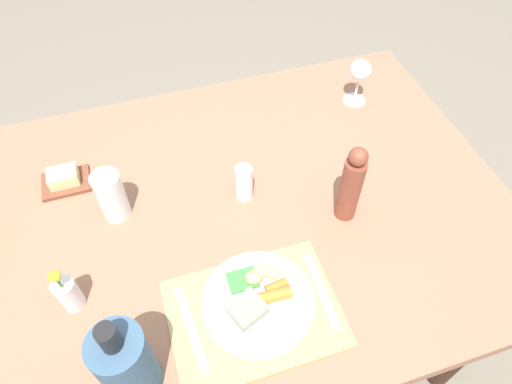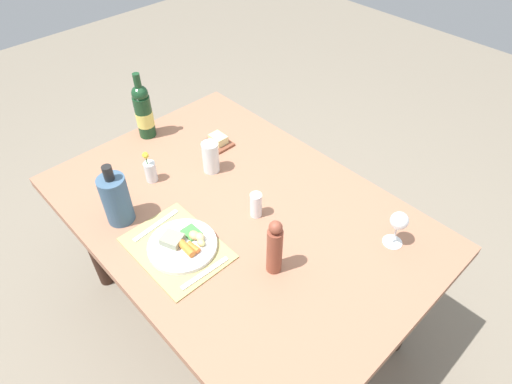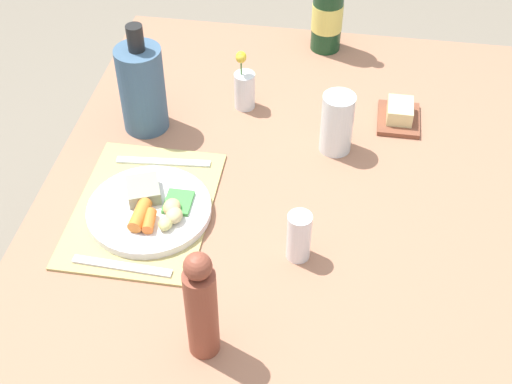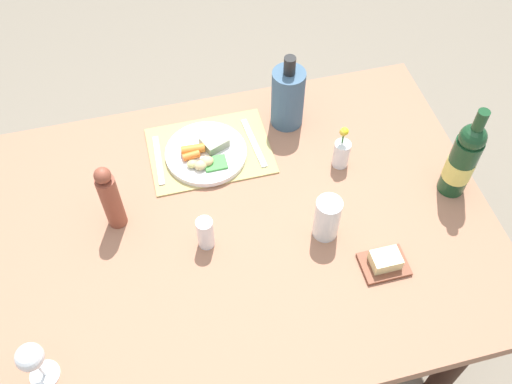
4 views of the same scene
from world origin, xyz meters
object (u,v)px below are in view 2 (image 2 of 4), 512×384
object	(u,v)px
butter_dish	(218,141)
water_tumbler	(211,159)
wine_bottle	(143,112)
flower_vase	(150,170)
cooler_bottle	(116,199)
dinner_plate	(183,244)
dining_table	(238,225)
knife	(205,273)
pepper_mill	(275,248)
salt_shaker	(256,205)
wine_glass	(399,222)
fork	(156,225)

from	to	relation	value
butter_dish	water_tumbler	bearing A→B (deg)	-49.17
water_tumbler	wine_bottle	bearing A→B (deg)	-172.11
flower_vase	butter_dish	size ratio (longest dim) A/B	1.20
flower_vase	cooler_bottle	bearing A→B (deg)	-62.76
water_tumbler	dinner_plate	bearing A→B (deg)	-52.62
water_tumbler	dining_table	bearing A→B (deg)	-17.72
flower_vase	cooler_bottle	xyz separation A→B (m)	(0.11, -0.22, 0.05)
knife	wine_bottle	xyz separation A→B (m)	(-0.85, 0.32, 0.13)
wine_bottle	water_tumbler	bearing A→B (deg)	7.89
wine_bottle	cooler_bottle	distance (m)	0.57
dining_table	knife	xyz separation A→B (m)	(0.16, -0.30, 0.10)
pepper_mill	butter_dish	world-z (taller)	pepper_mill
knife	pepper_mill	bearing A→B (deg)	54.85
wine_bottle	flower_vase	bearing A→B (deg)	-30.38
salt_shaker	dinner_plate	bearing A→B (deg)	-101.08
water_tumbler	cooler_bottle	size ratio (longest dim) A/B	0.54
wine_glass	fork	bearing A→B (deg)	-138.57
knife	dining_table	bearing A→B (deg)	120.52
wine_bottle	butter_dish	distance (m)	0.38
salt_shaker	water_tumbler	world-z (taller)	water_tumbler
dinner_plate	fork	xyz separation A→B (m)	(-0.16, -0.01, -0.01)
wine_glass	cooler_bottle	size ratio (longest dim) A/B	0.57
wine_bottle	water_tumbler	world-z (taller)	wine_bottle
wine_glass	cooler_bottle	world-z (taller)	cooler_bottle
salt_shaker	cooler_bottle	world-z (taller)	cooler_bottle
pepper_mill	cooler_bottle	size ratio (longest dim) A/B	0.90
dining_table	butter_dish	world-z (taller)	butter_dish
wine_bottle	salt_shaker	bearing A→B (deg)	0.86
wine_bottle	butter_dish	xyz separation A→B (m)	(0.30, 0.20, -0.12)
dining_table	fork	bearing A→B (deg)	-117.53
dining_table	knife	distance (m)	0.35
fork	wine_glass	world-z (taller)	wine_glass
fork	salt_shaker	xyz separation A→B (m)	(0.22, 0.33, 0.05)
flower_vase	salt_shaker	distance (m)	0.50
water_tumbler	pepper_mill	bearing A→B (deg)	-17.80
knife	water_tumbler	distance (m)	0.58
fork	pepper_mill	bearing A→B (deg)	17.83
dinner_plate	flower_vase	distance (m)	0.43
salt_shaker	wine_glass	distance (m)	0.54
flower_vase	wine_glass	xyz separation A→B (m)	(0.93, 0.46, 0.05)
dining_table	salt_shaker	distance (m)	0.17
flower_vase	fork	bearing A→B (deg)	-30.49
wine_glass	water_tumbler	world-z (taller)	wine_glass
knife	salt_shaker	world-z (taller)	salt_shaker
dining_table	dinner_plate	world-z (taller)	dinner_plate
fork	cooler_bottle	xyz separation A→B (m)	(-0.13, -0.08, 0.10)
pepper_mill	salt_shaker	size ratio (longest dim) A/B	2.21
dinner_plate	wine_bottle	world-z (taller)	wine_bottle
fork	pepper_mill	world-z (taller)	pepper_mill
knife	pepper_mill	size ratio (longest dim) A/B	0.82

